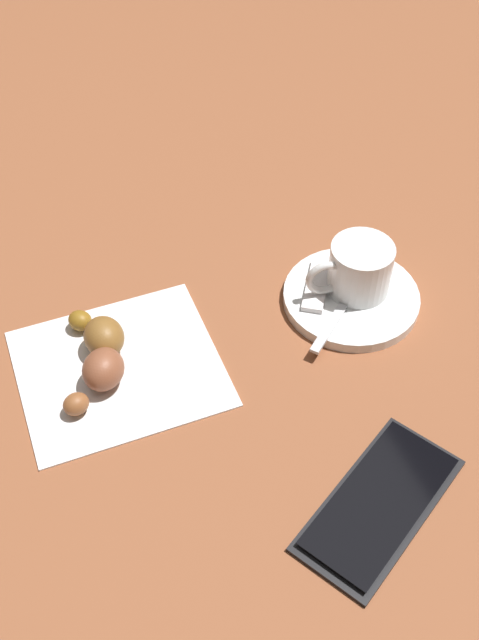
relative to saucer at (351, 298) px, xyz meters
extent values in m
plane|color=brown|center=(-0.14, 0.01, -0.01)|extent=(1.80, 1.80, 0.00)
cylinder|color=white|center=(0.00, 0.00, 0.00)|extent=(0.14, 0.14, 0.01)
cylinder|color=white|center=(0.01, 0.00, 0.03)|extent=(0.06, 0.06, 0.05)
cylinder|color=black|center=(0.01, 0.00, 0.03)|extent=(0.05, 0.05, 0.00)
torus|color=white|center=(-0.03, 0.01, 0.03)|extent=(0.04, 0.02, 0.04)
cube|color=silver|center=(-0.03, -0.02, 0.01)|extent=(0.09, 0.07, 0.00)
ellipsoid|color=silver|center=(0.02, 0.02, 0.01)|extent=(0.03, 0.03, 0.01)
cube|color=white|center=(-0.03, 0.02, 0.01)|extent=(0.06, 0.07, 0.01)
cube|color=white|center=(-0.24, 0.00, 0.00)|extent=(0.19, 0.17, 0.00)
ellipsoid|color=brown|center=(-0.29, -0.03, 0.01)|extent=(0.03, 0.03, 0.02)
ellipsoid|color=brown|center=(-0.25, -0.01, 0.02)|extent=(0.06, 0.06, 0.04)
ellipsoid|color=brown|center=(-0.24, 0.03, 0.02)|extent=(0.04, 0.04, 0.04)
ellipsoid|color=#8A601B|center=(-0.26, 0.07, 0.01)|extent=(0.03, 0.03, 0.02)
cube|color=black|center=(-0.09, -0.21, 0.00)|extent=(0.17, 0.14, 0.01)
cube|color=black|center=(-0.09, -0.21, 0.00)|extent=(0.16, 0.13, 0.00)
camera|label=1|loc=(-0.31, -0.45, 0.56)|focal=43.64mm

